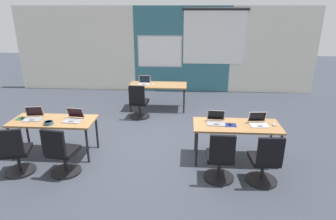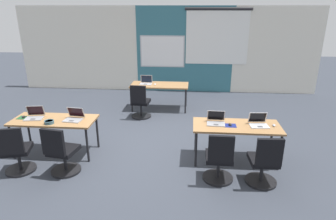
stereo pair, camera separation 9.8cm
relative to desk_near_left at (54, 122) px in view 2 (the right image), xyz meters
name	(u,v)px [view 2 (the right image)]	position (x,y,z in m)	size (l,w,h in m)	color
ground_plane	(148,142)	(1.75, 0.60, -0.66)	(24.00, 24.00, 0.00)	#383D47
back_wall_assembly	(167,49)	(1.79, 4.79, 0.75)	(10.00, 0.27, 2.80)	silver
desk_near_left	(54,122)	(0.00, 0.00, 0.00)	(1.60, 0.70, 0.72)	#A37547
desk_near_right	(237,128)	(3.50, 0.00, 0.00)	(1.60, 0.70, 0.72)	#A37547
desk_far_center	(160,86)	(1.75, 2.80, 0.00)	(1.60, 0.70, 0.72)	#A37547
laptop_far_left	(146,82)	(1.37, 2.82, 0.11)	(0.34, 0.28, 0.24)	#B7B7BC
mouse_far_left	(155,84)	(1.63, 2.74, 0.08)	(0.07, 0.11, 0.03)	silver
chair_far_left	(140,104)	(1.32, 2.05, -0.28)	(0.52, 0.55, 0.92)	black
laptop_near_right_inner	(216,121)	(3.12, 0.06, 0.11)	(0.34, 0.32, 0.23)	#9E9EA3
mousepad_near_right_inner	(230,125)	(3.38, -0.03, 0.06)	(0.22, 0.19, 0.00)	navy
mouse_near_right_inner	(230,125)	(3.38, -0.03, 0.08)	(0.07, 0.11, 0.03)	black
chair_near_right_inner	(219,161)	(3.14, -0.76, -0.28)	(0.52, 0.54, 0.92)	black
laptop_near_right_end	(259,123)	(3.89, 0.02, 0.11)	(0.35, 0.33, 0.23)	silver
mouse_near_right_end	(274,125)	(4.17, 0.01, 0.08)	(0.07, 0.11, 0.03)	#B2B2B7
chair_near_right_end	(264,165)	(3.85, -0.80, -0.28)	(0.52, 0.55, 0.92)	black
laptop_near_left_inner	(74,117)	(0.40, 0.01, 0.11)	(0.36, 0.34, 0.23)	#9E9EA3
chair_near_left_inner	(62,154)	(0.44, -0.75, -0.28)	(0.52, 0.57, 0.92)	black
laptop_near_left_end	(34,116)	(-0.40, 0.03, 0.11)	(0.38, 0.35, 0.23)	#9E9EA3
mousepad_near_left_end	(24,118)	(-0.63, 0.03, 0.06)	(0.22, 0.19, 0.00)	#23512D
mouse_near_left_end	(23,117)	(-0.63, 0.03, 0.08)	(0.08, 0.11, 0.03)	black
chair_near_left_end	(16,154)	(-0.35, -0.79, -0.28)	(0.54, 0.59, 0.92)	black
snack_bowl	(49,122)	(0.02, -0.22, 0.10)	(0.18, 0.18, 0.06)	#3D6070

